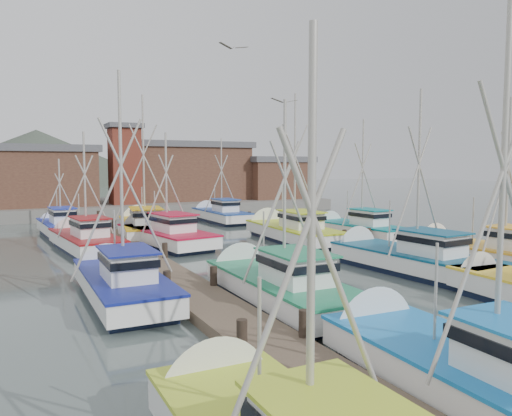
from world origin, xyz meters
name	(u,v)px	position (x,y,z in m)	size (l,w,h in m)	color
ground	(309,272)	(0.00, 0.00, 0.00)	(260.00, 260.00, 0.00)	#45534F
dock_left	(152,266)	(-7.00, 4.04, 0.21)	(2.30, 46.00, 1.50)	brown
dock_right	(366,246)	(7.00, 4.04, 0.21)	(2.30, 46.00, 1.50)	brown
quay	(136,206)	(0.00, 37.00, 0.60)	(44.00, 16.00, 1.20)	slate
shed_left	(32,175)	(-11.00, 35.00, 4.34)	(12.72, 8.48, 6.20)	brown
shed_center	(184,171)	(6.00, 37.00, 4.69)	(14.84, 9.54, 6.90)	brown
shed_right	(275,177)	(17.00, 34.00, 3.84)	(8.48, 6.36, 5.20)	brown
lookout_tower	(125,163)	(-2.00, 33.00, 5.55)	(3.60, 3.60, 8.50)	maroon
distant_hills	(7,186)	(-12.76, 122.59, 0.00)	(175.00, 140.00, 42.00)	#4B5446
boat_0	(467,372)	(-4.37, -13.39, 0.68)	(3.90, 9.53, 9.70)	black
boat_4	(275,285)	(-4.23, -4.11, 0.68)	(3.53, 9.37, 8.66)	black
boat_5	(404,258)	(4.39, -2.15, 0.68)	(4.00, 9.89, 9.94)	black
boat_6	(120,282)	(-9.61, -0.88, 0.69)	(3.95, 8.88, 9.73)	black
boat_7	(490,254)	(9.35, -3.29, 0.68)	(4.24, 10.12, 9.75)	black
boat_8	(162,235)	(-4.20, 11.75, 0.68)	(4.60, 10.36, 8.44)	black
boat_9	(289,231)	(4.50, 9.51, 0.69)	(4.51, 10.46, 11.26)	black
boat_10	(84,240)	(-9.29, 11.64, 0.68)	(3.72, 9.27, 8.20)	black
boat_11	(355,229)	(9.38, 8.18, 0.68)	(3.76, 8.70, 9.37)	black
boat_12	(144,226)	(-4.15, 16.81, 0.69)	(4.80, 10.81, 11.55)	black
boat_13	(219,215)	(4.51, 22.61, 0.68)	(3.48, 8.93, 8.61)	black
boat_14	(60,227)	(-9.96, 19.50, 0.67)	(3.00, 8.16, 6.46)	black
gull_near	(234,47)	(-4.14, -0.04, 10.71)	(1.54, 0.66, 0.24)	gray
gull_far	(284,101)	(-0.97, 0.86, 8.58)	(1.55, 0.64, 0.24)	gray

